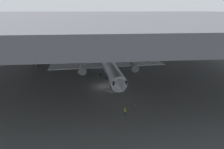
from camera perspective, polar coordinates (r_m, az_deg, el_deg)
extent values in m
plane|color=slate|center=(47.30, -1.66, -3.57)|extent=(110.00, 110.00, 0.00)
cylinder|color=#4C4F54|center=(67.23, -22.37, 8.85)|extent=(1.45, 1.45, 15.91)
cube|color=#38383D|center=(57.46, -2.84, 17.32)|extent=(121.00, 99.00, 1.20)
cube|color=#4C4F54|center=(32.85, -0.51, 14.44)|extent=(115.50, 0.50, 0.70)
cube|color=#4C4F54|center=(73.97, -3.52, 16.88)|extent=(115.50, 0.50, 0.70)
cylinder|color=white|center=(51.49, -0.72, 2.28)|extent=(5.33, 26.22, 3.49)
cone|color=white|center=(37.97, 2.75, -3.94)|extent=(3.71, 4.42, 3.42)
cube|color=black|center=(39.81, 2.08, -2.14)|extent=(3.14, 2.65, 0.77)
cone|color=white|center=(65.40, -2.74, 6.18)|extent=(3.36, 5.79, 2.97)
cube|color=#1972B2|center=(62.43, -2.54, 9.55)|extent=(0.51, 3.82, 5.72)
cube|color=white|center=(62.65, -0.15, 5.80)|extent=(4.64, 3.17, 0.16)
cube|color=white|center=(62.05, -4.63, 5.61)|extent=(4.64, 3.17, 0.16)
cube|color=white|center=(57.55, 7.57, 3.55)|extent=(15.02, 7.37, 0.24)
cylinder|color=#9EA3A8|center=(55.47, 6.38, 2.36)|extent=(2.48, 4.68, 2.17)
cube|color=white|center=(55.08, -10.76, 2.68)|extent=(15.02, 7.37, 0.24)
cylinder|color=#9EA3A8|center=(53.41, -8.86, 1.59)|extent=(2.48, 4.68, 2.17)
cube|color=#1972B2|center=(51.42, -0.72, 2.56)|extent=(5.27, 24.33, 0.16)
cylinder|color=#9EA3A8|center=(44.07, 1.08, -3.54)|extent=(0.20, 0.20, 1.15)
cylinder|color=black|center=(44.38, 1.08, -4.49)|extent=(0.36, 0.92, 0.90)
cylinder|color=#9EA3A8|center=(54.89, 1.30, 1.05)|extent=(0.20, 0.20, 1.15)
cylinder|color=black|center=(55.14, 1.29, 0.26)|extent=(0.36, 0.92, 0.90)
cylinder|color=#9EA3A8|center=(54.23, -3.58, 0.79)|extent=(0.20, 0.20, 1.15)
cylinder|color=black|center=(54.48, -3.56, -0.01)|extent=(0.36, 0.92, 0.90)
cube|color=slate|center=(44.20, 0.51, -4.73)|extent=(3.78, 1.76, 0.70)
cube|color=slate|center=(43.53, 0.51, -2.61)|extent=(3.51, 1.54, 2.91)
cube|color=slate|center=(42.78, -1.69, -0.99)|extent=(1.19, 1.37, 0.12)
cylinder|color=black|center=(42.05, -1.58, -0.62)|extent=(0.06, 0.06, 1.00)
cylinder|color=black|center=(43.17, -1.80, -0.10)|extent=(0.06, 0.06, 1.00)
cylinder|color=black|center=(43.43, -1.29, -5.47)|extent=(0.31, 0.14, 0.30)
cylinder|color=black|center=(44.70, -1.56, -4.74)|extent=(0.31, 0.14, 0.30)
cylinder|color=black|center=(43.93, 2.61, -5.20)|extent=(0.31, 0.14, 0.30)
cylinder|color=black|center=(45.18, 2.23, -4.48)|extent=(0.31, 0.14, 0.30)
cylinder|color=#232838|center=(34.94, 3.85, -11.53)|extent=(0.14, 0.14, 0.79)
cylinder|color=#232838|center=(34.79, 3.96, -11.67)|extent=(0.14, 0.14, 0.79)
cube|color=yellow|center=(34.53, 3.93, -10.63)|extent=(0.29, 0.40, 0.56)
cylinder|color=yellow|center=(34.70, 3.79, -10.42)|extent=(0.09, 0.09, 0.53)
cylinder|color=yellow|center=(34.33, 4.07, -10.77)|extent=(0.09, 0.09, 0.53)
sphere|color=tan|center=(34.33, 3.94, -10.05)|extent=(0.22, 0.22, 0.22)
cylinder|color=#232838|center=(46.24, -0.25, -3.52)|extent=(0.14, 0.14, 0.87)
cylinder|color=#232838|center=(46.22, -0.47, -3.53)|extent=(0.14, 0.14, 0.87)
cube|color=orange|center=(45.95, -0.36, -2.67)|extent=(0.36, 0.22, 0.62)
cylinder|color=orange|center=(45.96, -0.08, -2.62)|extent=(0.09, 0.09, 0.59)
cylinder|color=orange|center=(45.92, -0.65, -2.64)|extent=(0.09, 0.09, 0.59)
sphere|color=brown|center=(45.79, -0.36, -2.16)|extent=(0.24, 0.24, 0.24)
cylinder|color=white|center=(75.17, -15.17, 6.81)|extent=(21.94, 14.33, 3.15)
cone|color=white|center=(80.51, -6.34, 8.12)|extent=(4.81, 4.55, 3.08)
cube|color=black|center=(79.51, -7.61, 8.22)|extent=(3.24, 3.41, 0.69)
cone|color=white|center=(71.79, -25.04, 5.40)|extent=(5.70, 4.81, 2.67)
cube|color=orange|center=(71.47, -23.90, 8.65)|extent=(3.10, 1.91, 5.15)
cube|color=white|center=(74.40, -23.25, 6.18)|extent=(4.22, 4.75, 0.16)
cube|color=white|center=(70.18, -22.44, 5.60)|extent=(4.22, 4.75, 0.16)
cube|color=white|center=(81.73, -19.70, 7.07)|extent=(11.48, 14.27, 0.24)
cylinder|color=#9EA3A8|center=(80.81, -18.17, 6.71)|extent=(4.52, 3.72, 1.95)
cube|color=white|center=(66.48, -15.70, 4.96)|extent=(11.48, 14.27, 0.24)
cylinder|color=#9EA3A8|center=(68.62, -14.78, 4.99)|extent=(4.52, 3.72, 1.95)
cube|color=orange|center=(75.12, -15.18, 6.98)|extent=(20.48, 13.54, 0.16)
cylinder|color=#9EA3A8|center=(78.53, -9.66, 6.26)|extent=(0.20, 0.20, 1.15)
cylinder|color=black|center=(78.71, -9.63, 5.69)|extent=(0.93, 0.71, 0.90)
cylinder|color=#9EA3A8|center=(76.86, -17.22, 5.40)|extent=(0.20, 0.20, 1.15)
cylinder|color=black|center=(77.04, -17.16, 4.83)|extent=(0.93, 0.71, 0.90)
cylinder|color=#9EA3A8|center=(72.83, -16.11, 4.80)|extent=(0.20, 0.20, 1.15)
cylinder|color=black|center=(73.02, -16.05, 4.19)|extent=(0.93, 0.71, 0.90)
cube|color=black|center=(37.98, 7.03, -9.63)|extent=(0.36, 0.36, 0.04)
cone|color=orange|center=(37.84, 7.05, -9.23)|extent=(0.30, 0.30, 0.56)
cube|color=yellow|center=(57.83, -9.41, 1.00)|extent=(1.55, 2.37, 0.70)
cylinder|color=black|center=(57.07, -9.04, 0.43)|extent=(0.25, 0.46, 0.44)
cylinder|color=black|center=(57.32, -10.11, 0.45)|extent=(0.25, 0.46, 0.44)
cylinder|color=black|center=(58.55, -8.70, 0.92)|extent=(0.25, 0.46, 0.44)
cylinder|color=black|center=(58.79, -9.74, 0.94)|extent=(0.25, 0.46, 0.44)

